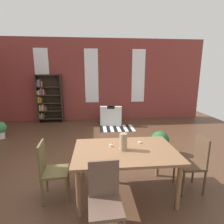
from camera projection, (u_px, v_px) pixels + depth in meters
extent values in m
plane|color=#513524|center=(90.00, 170.00, 3.73)|extent=(10.91, 10.91, 0.00)
cube|color=brown|center=(92.00, 80.00, 7.43)|extent=(9.39, 0.12, 3.33)
cube|color=white|center=(42.00, 76.00, 7.15)|extent=(0.55, 0.02, 2.17)
cube|color=white|center=(92.00, 76.00, 7.33)|extent=(0.55, 0.02, 2.17)
cube|color=white|center=(138.00, 76.00, 7.51)|extent=(0.55, 0.02, 2.17)
cube|color=brown|center=(125.00, 151.00, 2.86)|extent=(1.63, 1.08, 0.04)
cylinder|color=brown|center=(79.00, 193.00, 2.45)|extent=(0.07, 0.07, 0.74)
cylinder|color=brown|center=(179.00, 187.00, 2.58)|extent=(0.07, 0.07, 0.74)
cylinder|color=brown|center=(83.00, 162.00, 3.31)|extent=(0.07, 0.07, 0.74)
cylinder|color=brown|center=(158.00, 158.00, 3.44)|extent=(0.07, 0.07, 0.74)
cylinder|color=#998466|center=(123.00, 142.00, 2.82)|extent=(0.12, 0.12, 0.28)
cylinder|color=silver|center=(140.00, 142.00, 3.12)|extent=(0.04, 0.04, 0.03)
cylinder|color=silver|center=(111.00, 145.00, 2.98)|extent=(0.04, 0.04, 0.04)
cube|color=#4F3927|center=(190.00, 165.00, 3.03)|extent=(0.41, 0.41, 0.04)
cube|color=#4F3927|center=(202.00, 151.00, 2.99)|extent=(0.04, 0.38, 0.50)
cylinder|color=#4F3927|center=(174.00, 172.00, 3.24)|extent=(0.04, 0.04, 0.43)
cylinder|color=#4F3927|center=(183.00, 184.00, 2.89)|extent=(0.04, 0.04, 0.43)
cylinder|color=#4F3927|center=(193.00, 171.00, 3.27)|extent=(0.04, 0.04, 0.43)
cylinder|color=#4F3927|center=(204.00, 183.00, 2.92)|extent=(0.04, 0.04, 0.43)
cube|color=brown|center=(106.00, 208.00, 2.07)|extent=(0.42, 0.42, 0.04)
cube|color=brown|center=(104.00, 179.00, 2.20)|extent=(0.38, 0.05, 0.50)
cylinder|color=brown|center=(90.00, 215.00, 2.27)|extent=(0.04, 0.04, 0.43)
cylinder|color=brown|center=(118.00, 212.00, 2.33)|extent=(0.04, 0.04, 0.43)
cube|color=brown|center=(55.00, 172.00, 2.82)|extent=(0.43, 0.43, 0.04)
cube|color=brown|center=(42.00, 158.00, 2.74)|extent=(0.06, 0.38, 0.50)
cylinder|color=brown|center=(67.00, 191.00, 2.73)|extent=(0.04, 0.04, 0.43)
cylinder|color=brown|center=(68.00, 178.00, 3.08)|extent=(0.04, 0.04, 0.43)
cylinder|color=brown|center=(42.00, 193.00, 2.67)|extent=(0.04, 0.04, 0.43)
cylinder|color=brown|center=(47.00, 180.00, 3.02)|extent=(0.04, 0.04, 0.43)
cube|color=#2D2319|center=(38.00, 99.00, 7.12)|extent=(0.04, 0.34, 1.91)
cube|color=#2D2319|center=(62.00, 99.00, 7.20)|extent=(0.04, 0.34, 1.91)
cube|color=#2D2319|center=(51.00, 98.00, 7.32)|extent=(0.98, 0.01, 1.91)
cube|color=#2D2319|center=(51.00, 118.00, 7.33)|extent=(0.94, 0.34, 0.04)
cube|color=#33724C|center=(40.00, 115.00, 7.26)|extent=(0.04, 0.29, 0.24)
cube|color=#8C4C8C|center=(42.00, 116.00, 7.28)|extent=(0.04, 0.28, 0.17)
cube|color=orange|center=(43.00, 115.00, 7.28)|extent=(0.04, 0.23, 0.21)
cube|color=#33724C|center=(44.00, 116.00, 7.29)|extent=(0.03, 0.21, 0.15)
cube|color=#2D2319|center=(51.00, 110.00, 7.27)|extent=(0.94, 0.34, 0.04)
cube|color=#284C8C|center=(40.00, 107.00, 7.20)|extent=(0.03, 0.19, 0.23)
cube|color=gold|center=(41.00, 107.00, 7.20)|extent=(0.05, 0.29, 0.23)
cube|color=gold|center=(42.00, 108.00, 7.21)|extent=(0.04, 0.19, 0.21)
cube|color=white|center=(43.00, 107.00, 7.21)|extent=(0.04, 0.18, 0.25)
cube|color=#B22D28|center=(45.00, 107.00, 7.21)|extent=(0.05, 0.25, 0.25)
cube|color=#33724C|center=(46.00, 108.00, 7.22)|extent=(0.05, 0.26, 0.19)
cube|color=#2D2319|center=(50.00, 103.00, 7.20)|extent=(0.94, 0.34, 0.04)
cube|color=gold|center=(39.00, 100.00, 7.13)|extent=(0.04, 0.22, 0.22)
cube|color=orange|center=(40.00, 99.00, 7.13)|extent=(0.03, 0.25, 0.25)
cube|color=orange|center=(41.00, 100.00, 7.14)|extent=(0.04, 0.26, 0.19)
cube|color=#2D2319|center=(50.00, 95.00, 7.13)|extent=(0.94, 0.34, 0.04)
cube|color=orange|center=(38.00, 92.00, 7.07)|extent=(0.04, 0.29, 0.15)
cube|color=white|center=(40.00, 92.00, 7.07)|extent=(0.03, 0.28, 0.18)
cube|color=#33724C|center=(40.00, 92.00, 7.07)|extent=(0.03, 0.26, 0.21)
cube|color=#8C4C8C|center=(42.00, 91.00, 7.07)|extent=(0.05, 0.27, 0.26)
cube|color=#8C4C8C|center=(43.00, 92.00, 7.08)|extent=(0.04, 0.17, 0.21)
cube|color=orange|center=(44.00, 91.00, 7.08)|extent=(0.04, 0.27, 0.23)
cube|color=#2D2319|center=(49.00, 87.00, 7.06)|extent=(0.94, 0.34, 0.04)
cube|color=#8C4C8C|center=(37.00, 84.00, 7.00)|extent=(0.03, 0.23, 0.16)
cube|color=#8C4C8C|center=(38.00, 83.00, 6.99)|extent=(0.04, 0.25, 0.26)
cube|color=gold|center=(40.00, 83.00, 6.99)|extent=(0.03, 0.22, 0.25)
cube|color=#284C8C|center=(41.00, 83.00, 7.00)|extent=(0.03, 0.25, 0.24)
cube|color=orange|center=(42.00, 84.00, 7.01)|extent=(0.04, 0.18, 0.20)
cube|color=#2D2319|center=(48.00, 75.00, 6.96)|extent=(0.94, 0.34, 0.04)
cube|color=silver|center=(111.00, 119.00, 7.08)|extent=(0.90, 0.90, 0.40)
cube|color=silver|center=(111.00, 111.00, 6.69)|extent=(0.81, 0.26, 0.35)
cube|color=silver|center=(120.00, 112.00, 7.01)|extent=(0.21, 0.73, 0.15)
cube|color=silver|center=(103.00, 112.00, 7.03)|extent=(0.21, 0.73, 0.15)
cube|color=black|center=(111.00, 107.00, 6.66)|extent=(0.30, 0.21, 0.08)
cylinder|color=#333338|center=(159.00, 150.00, 4.43)|extent=(0.27, 0.27, 0.19)
sphere|color=#235B2D|center=(160.00, 140.00, 4.37)|extent=(0.44, 0.44, 0.44)
cylinder|color=silver|center=(1.00, 135.00, 5.49)|extent=(0.21, 0.21, 0.20)
sphere|color=#387F42|center=(0.00, 128.00, 5.43)|extent=(0.36, 0.36, 0.36)
cube|color=black|center=(101.00, 129.00, 6.44)|extent=(0.12, 0.81, 0.01)
cube|color=white|center=(105.00, 129.00, 6.45)|extent=(0.12, 0.81, 0.01)
cube|color=black|center=(108.00, 128.00, 6.46)|extent=(0.12, 0.81, 0.01)
cube|color=white|center=(112.00, 128.00, 6.48)|extent=(0.12, 0.81, 0.01)
cube|color=black|center=(115.00, 128.00, 6.49)|extent=(0.12, 0.81, 0.01)
cube|color=white|center=(118.00, 128.00, 6.50)|extent=(0.12, 0.81, 0.01)
cube|color=black|center=(122.00, 128.00, 6.51)|extent=(0.12, 0.81, 0.01)
cube|color=white|center=(125.00, 128.00, 6.52)|extent=(0.12, 0.81, 0.01)
cube|color=black|center=(129.00, 128.00, 6.53)|extent=(0.12, 0.81, 0.01)
cube|color=white|center=(132.00, 128.00, 6.54)|extent=(0.12, 0.81, 0.01)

